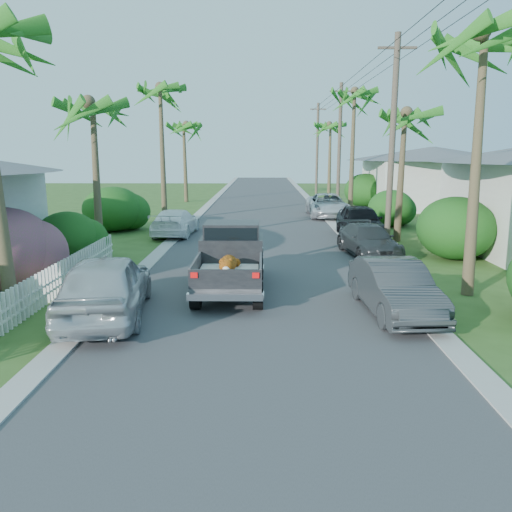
{
  "coord_description": "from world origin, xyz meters",
  "views": [
    {
      "loc": [
        0.12,
        -8.78,
        4.23
      ],
      "look_at": [
        -0.07,
        4.74,
        1.4
      ],
      "focal_mm": 35.0,
      "sensor_mm": 36.0,
      "label": 1
    }
  ],
  "objects_px": {
    "parked_car_rd": "(328,206)",
    "utility_pole_c": "(339,147)",
    "parked_car_ln": "(106,286)",
    "palm_l_c": "(160,88)",
    "parked_car_rn": "(394,288)",
    "parked_car_rm": "(368,241)",
    "palm_r_b": "(405,113)",
    "utility_pole_b": "(392,143)",
    "palm_l_b": "(91,103)",
    "palm_l_d": "(184,125)",
    "palm_r_d": "(331,125)",
    "palm_r_a": "(488,33)",
    "pickup_truck": "(232,257)",
    "house_right_far": "(431,180)",
    "utility_pole_d": "(317,148)",
    "palm_r_c": "(355,92)",
    "parked_car_lf": "(176,222)",
    "parked_car_rf": "(360,221)"
  },
  "relations": [
    {
      "from": "parked_car_rd",
      "to": "utility_pole_c",
      "type": "relative_size",
      "value": 0.6
    },
    {
      "from": "parked_car_ln",
      "to": "palm_l_c",
      "type": "distance_m",
      "value": 19.85
    },
    {
      "from": "parked_car_ln",
      "to": "parked_car_rn",
      "type": "bearing_deg",
      "value": 175.35
    },
    {
      "from": "parked_car_rm",
      "to": "utility_pole_c",
      "type": "bearing_deg",
      "value": 78.37
    },
    {
      "from": "utility_pole_c",
      "to": "palm_r_b",
      "type": "bearing_deg",
      "value": -85.6
    },
    {
      "from": "parked_car_rm",
      "to": "utility_pole_b",
      "type": "height_order",
      "value": "utility_pole_b"
    },
    {
      "from": "palm_l_b",
      "to": "utility_pole_b",
      "type": "xyz_separation_m",
      "value": [
        12.4,
        1.0,
        -1.55
      ]
    },
    {
      "from": "palm_l_d",
      "to": "palm_r_d",
      "type": "relative_size",
      "value": 0.96
    },
    {
      "from": "palm_r_a",
      "to": "utility_pole_c",
      "type": "xyz_separation_m",
      "value": [
        -0.7,
        22.0,
        -2.82
      ]
    },
    {
      "from": "pickup_truck",
      "to": "house_right_far",
      "type": "xyz_separation_m",
      "value": [
        13.86,
        23.48,
        1.11
      ]
    },
    {
      "from": "palm_l_d",
      "to": "utility_pole_d",
      "type": "bearing_deg",
      "value": 36.64
    },
    {
      "from": "palm_r_c",
      "to": "utility_pole_d",
      "type": "relative_size",
      "value": 1.04
    },
    {
      "from": "palm_l_b",
      "to": "palm_l_c",
      "type": "bearing_deg",
      "value": 85.43
    },
    {
      "from": "parked_car_rm",
      "to": "utility_pole_d",
      "type": "xyz_separation_m",
      "value": [
        1.13,
        31.5,
        3.97
      ]
    },
    {
      "from": "house_right_far",
      "to": "parked_car_lf",
      "type": "bearing_deg",
      "value": -142.33
    },
    {
      "from": "parked_car_lf",
      "to": "palm_r_b",
      "type": "height_order",
      "value": "palm_r_b"
    },
    {
      "from": "pickup_truck",
      "to": "palm_l_d",
      "type": "distance_m",
      "value": 28.58
    },
    {
      "from": "parked_car_rn",
      "to": "utility_pole_c",
      "type": "relative_size",
      "value": 0.47
    },
    {
      "from": "palm_r_a",
      "to": "house_right_far",
      "type": "bearing_deg",
      "value": 74.4
    },
    {
      "from": "palm_l_c",
      "to": "house_right_far",
      "type": "xyz_separation_m",
      "value": [
        19.0,
        8.0,
        -5.79
      ]
    },
    {
      "from": "palm_l_b",
      "to": "parked_car_rn",
      "type": "bearing_deg",
      "value": -37.64
    },
    {
      "from": "palm_l_c",
      "to": "palm_r_c",
      "type": "distance_m",
      "value": 12.84
    },
    {
      "from": "parked_car_lf",
      "to": "palm_l_b",
      "type": "height_order",
      "value": "palm_l_b"
    },
    {
      "from": "pickup_truck",
      "to": "utility_pole_d",
      "type": "bearing_deg",
      "value": 79.96
    },
    {
      "from": "parked_car_rf",
      "to": "parked_car_rd",
      "type": "xyz_separation_m",
      "value": [
        -0.62,
        8.05,
        -0.06
      ]
    },
    {
      "from": "palm_r_a",
      "to": "utility_pole_b",
      "type": "bearing_deg",
      "value": 95.71
    },
    {
      "from": "parked_car_rd",
      "to": "parked_car_lf",
      "type": "xyz_separation_m",
      "value": [
        -8.75,
        -7.56,
        -0.08
      ]
    },
    {
      "from": "parked_car_lf",
      "to": "palm_l_c",
      "type": "height_order",
      "value": "palm_l_c"
    },
    {
      "from": "parked_car_rm",
      "to": "palm_l_b",
      "type": "distance_m",
      "value": 12.55
    },
    {
      "from": "pickup_truck",
      "to": "parked_car_rn",
      "type": "distance_m",
      "value": 5.14
    },
    {
      "from": "parked_car_rn",
      "to": "house_right_far",
      "type": "xyz_separation_m",
      "value": [
        9.4,
        26.02,
        1.42
      ]
    },
    {
      "from": "palm_l_d",
      "to": "palm_r_d",
      "type": "xyz_separation_m",
      "value": [
        13.0,
        6.0,
        0.29
      ]
    },
    {
      "from": "palm_r_a",
      "to": "palm_r_b",
      "type": "height_order",
      "value": "palm_r_a"
    },
    {
      "from": "parked_car_lf",
      "to": "house_right_far",
      "type": "height_order",
      "value": "house_right_far"
    },
    {
      "from": "utility_pole_d",
      "to": "parked_car_rm",
      "type": "bearing_deg",
      "value": -92.06
    },
    {
      "from": "palm_r_c",
      "to": "parked_car_rn",
      "type": "bearing_deg",
      "value": -96.73
    },
    {
      "from": "palm_l_c",
      "to": "utility_pole_c",
      "type": "distance_m",
      "value": 13.47
    },
    {
      "from": "utility_pole_b",
      "to": "parked_car_rd",
      "type": "bearing_deg",
      "value": 96.27
    },
    {
      "from": "parked_car_rn",
      "to": "palm_r_d",
      "type": "bearing_deg",
      "value": 81.05
    },
    {
      "from": "parked_car_rd",
      "to": "palm_r_a",
      "type": "height_order",
      "value": "palm_r_a"
    },
    {
      "from": "parked_car_rm",
      "to": "parked_car_rd",
      "type": "distance_m",
      "value": 12.65
    },
    {
      "from": "house_right_far",
      "to": "parked_car_rd",
      "type": "bearing_deg",
      "value": -145.82
    },
    {
      "from": "pickup_truck",
      "to": "parked_car_rf",
      "type": "height_order",
      "value": "pickup_truck"
    },
    {
      "from": "palm_r_d",
      "to": "parked_car_rn",
      "type": "bearing_deg",
      "value": -94.6
    },
    {
      "from": "pickup_truck",
      "to": "palm_l_c",
      "type": "bearing_deg",
      "value": 108.36
    },
    {
      "from": "parked_car_rm",
      "to": "palm_r_b",
      "type": "bearing_deg",
      "value": 50.96
    },
    {
      "from": "parked_car_rm",
      "to": "palm_r_d",
      "type": "distance_m",
      "value": 29.22
    },
    {
      "from": "parked_car_rn",
      "to": "palm_r_c",
      "type": "relative_size",
      "value": 0.45
    },
    {
      "from": "palm_l_d",
      "to": "palm_r_a",
      "type": "relative_size",
      "value": 0.89
    },
    {
      "from": "palm_l_c",
      "to": "utility_pole_d",
      "type": "height_order",
      "value": "palm_l_c"
    }
  ]
}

